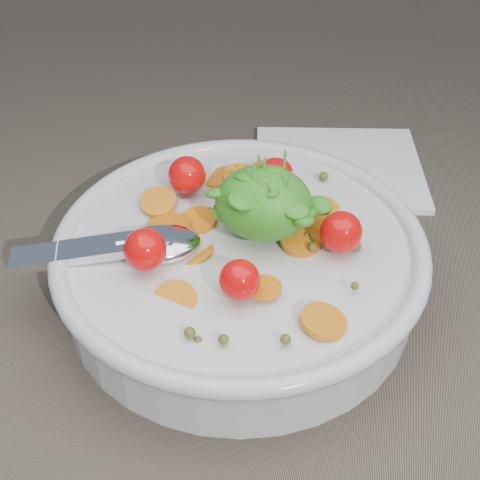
# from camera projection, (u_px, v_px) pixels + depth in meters

# --- Properties ---
(ground) EXTENTS (6.00, 6.00, 0.00)m
(ground) POSITION_uv_depth(u_px,v_px,m) (243.00, 281.00, 0.60)
(ground) COLOR #6A5C4C
(ground) RESTS_ON ground
(bowl) EXTENTS (0.33, 0.31, 0.13)m
(bowl) POSITION_uv_depth(u_px,v_px,m) (240.00, 261.00, 0.56)
(bowl) COLOR silver
(bowl) RESTS_ON ground
(napkin) EXTENTS (0.20, 0.18, 0.01)m
(napkin) POSITION_uv_depth(u_px,v_px,m) (339.00, 168.00, 0.73)
(napkin) COLOR white
(napkin) RESTS_ON ground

